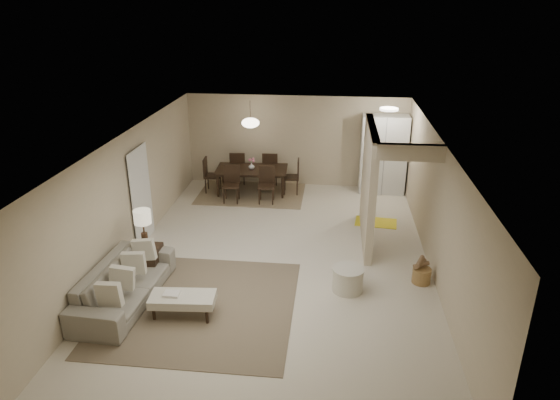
# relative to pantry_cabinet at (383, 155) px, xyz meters

# --- Properties ---
(floor) EXTENTS (9.00, 9.00, 0.00)m
(floor) POSITION_rel_pantry_cabinet_xyz_m (-2.35, -4.15, -1.05)
(floor) COLOR beige
(floor) RESTS_ON ground
(ceiling) EXTENTS (9.00, 9.00, 0.00)m
(ceiling) POSITION_rel_pantry_cabinet_xyz_m (-2.35, -4.15, 1.45)
(ceiling) COLOR white
(ceiling) RESTS_ON back_wall
(back_wall) EXTENTS (6.00, 0.00, 6.00)m
(back_wall) POSITION_rel_pantry_cabinet_xyz_m (-2.35, 0.35, 0.20)
(back_wall) COLOR #C6B496
(back_wall) RESTS_ON floor
(left_wall) EXTENTS (0.00, 9.00, 9.00)m
(left_wall) POSITION_rel_pantry_cabinet_xyz_m (-5.35, -4.15, 0.20)
(left_wall) COLOR #C6B496
(left_wall) RESTS_ON floor
(right_wall) EXTENTS (0.00, 9.00, 9.00)m
(right_wall) POSITION_rel_pantry_cabinet_xyz_m (0.65, -4.15, 0.20)
(right_wall) COLOR #C6B496
(right_wall) RESTS_ON floor
(partition) EXTENTS (0.15, 2.50, 2.50)m
(partition) POSITION_rel_pantry_cabinet_xyz_m (-0.55, -2.90, 0.20)
(partition) COLOR #C6B496
(partition) RESTS_ON floor
(doorway) EXTENTS (0.04, 0.90, 2.04)m
(doorway) POSITION_rel_pantry_cabinet_xyz_m (-5.32, -3.55, -0.03)
(doorway) COLOR black
(doorway) RESTS_ON floor
(pantry_cabinet) EXTENTS (1.20, 0.55, 2.10)m
(pantry_cabinet) POSITION_rel_pantry_cabinet_xyz_m (0.00, 0.00, 0.00)
(pantry_cabinet) COLOR silver
(pantry_cabinet) RESTS_ON floor
(flush_light) EXTENTS (0.44, 0.44, 0.05)m
(flush_light) POSITION_rel_pantry_cabinet_xyz_m (-0.05, -0.95, 1.41)
(flush_light) COLOR white
(flush_light) RESTS_ON ceiling
(living_rug) EXTENTS (3.20, 3.20, 0.01)m
(living_rug) POSITION_rel_pantry_cabinet_xyz_m (-3.48, -5.86, -1.04)
(living_rug) COLOR brown
(living_rug) RESTS_ON floor
(sofa) EXTENTS (2.45, 1.07, 0.70)m
(sofa) POSITION_rel_pantry_cabinet_xyz_m (-4.80, -5.86, -0.70)
(sofa) COLOR gray
(sofa) RESTS_ON floor
(ottoman_bench) EXTENTS (1.10, 0.57, 0.38)m
(ottoman_bench) POSITION_rel_pantry_cabinet_xyz_m (-3.68, -6.16, -0.74)
(ottoman_bench) COLOR beige
(ottoman_bench) RESTS_ON living_rug
(side_table) EXTENTS (0.51, 0.51, 0.56)m
(side_table) POSITION_rel_pantry_cabinet_xyz_m (-4.75, -4.91, -0.77)
(side_table) COLOR black
(side_table) RESTS_ON floor
(table_lamp) EXTENTS (0.32, 0.32, 0.76)m
(table_lamp) POSITION_rel_pantry_cabinet_xyz_m (-4.75, -4.91, 0.07)
(table_lamp) COLOR #422C1C
(table_lamp) RESTS_ON side_table
(round_pouf) EXTENTS (0.57, 0.57, 0.44)m
(round_pouf) POSITION_rel_pantry_cabinet_xyz_m (-0.96, -5.08, -0.83)
(round_pouf) COLOR beige
(round_pouf) RESTS_ON floor
(wicker_basket) EXTENTS (0.41, 0.41, 0.29)m
(wicker_basket) POSITION_rel_pantry_cabinet_xyz_m (0.40, -4.67, -0.90)
(wicker_basket) COLOR olive
(wicker_basket) RESTS_ON floor
(dining_rug) EXTENTS (2.80, 2.10, 0.01)m
(dining_rug) POSITION_rel_pantry_cabinet_xyz_m (-3.47, -0.45, -1.04)
(dining_rug) COLOR #766049
(dining_rug) RESTS_ON floor
(dining_table) EXTENTS (1.95, 1.16, 0.66)m
(dining_table) POSITION_rel_pantry_cabinet_xyz_m (-3.47, -0.45, -0.72)
(dining_table) COLOR black
(dining_table) RESTS_ON dining_rug
(dining_chairs) EXTENTS (2.56, 1.90, 0.95)m
(dining_chairs) POSITION_rel_pantry_cabinet_xyz_m (-3.47, -0.45, -0.58)
(dining_chairs) COLOR black
(dining_chairs) RESTS_ON dining_rug
(vase) EXTENTS (0.21, 0.21, 0.17)m
(vase) POSITION_rel_pantry_cabinet_xyz_m (-3.47, -0.45, -0.30)
(vase) COLOR white
(vase) RESTS_ON dining_table
(yellow_mat) EXTENTS (1.02, 0.69, 0.01)m
(yellow_mat) POSITION_rel_pantry_cabinet_xyz_m (-0.25, -2.06, -1.04)
(yellow_mat) COLOR yellow
(yellow_mat) RESTS_ON floor
(pendant_light) EXTENTS (0.46, 0.46, 0.71)m
(pendant_light) POSITION_rel_pantry_cabinet_xyz_m (-3.47, -0.45, 0.87)
(pendant_light) COLOR #422C1C
(pendant_light) RESTS_ON ceiling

